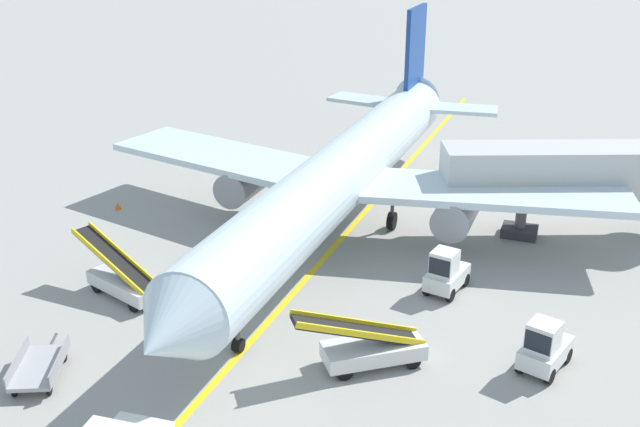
{
  "coord_description": "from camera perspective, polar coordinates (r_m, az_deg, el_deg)",
  "views": [
    {
      "loc": [
        10.82,
        -20.65,
        15.96
      ],
      "look_at": [
        -0.47,
        9.63,
        2.5
      ],
      "focal_mm": 41.54,
      "sensor_mm": 36.0,
      "label": 1
    }
  ],
  "objects": [
    {
      "name": "ground_plane",
      "position": [
        28.25,
        -6.08,
        -11.93
      ],
      "size": [
        300.0,
        300.0,
        0.0
      ],
      "primitive_type": "plane",
      "color": "#9E9B93"
    },
    {
      "name": "taxi_line_yellow",
      "position": [
        32.25,
        -2.9,
        -7.07
      ],
      "size": [
        1.73,
        79.99,
        0.01
      ],
      "primitive_type": "cube",
      "rotation": [
        0.0,
        0.0,
        -0.02
      ],
      "color": "yellow",
      "rests_on": "ground"
    },
    {
      "name": "airliner",
      "position": [
        37.79,
        1.89,
        3.22
      ],
      "size": [
        28.61,
        35.25,
        10.1
      ],
      "color": "silver",
      "rests_on": "ground"
    },
    {
      "name": "jet_bridge",
      "position": [
        39.85,
        19.94,
        3.07
      ],
      "size": [
        12.96,
        7.09,
        4.85
      ],
      "color": "beige",
      "rests_on": "ground"
    },
    {
      "name": "baggage_tug_near_wing",
      "position": [
        33.35,
        9.68,
        -4.53
      ],
      "size": [
        1.76,
        2.62,
        2.1
      ],
      "color": "silver",
      "rests_on": "ground"
    },
    {
      "name": "baggage_tug_by_cargo_door",
      "position": [
        28.88,
        16.91,
        -9.86
      ],
      "size": [
        1.96,
        2.68,
        2.1
      ],
      "color": "silver",
      "rests_on": "ground"
    },
    {
      "name": "belt_loader_forward_hold",
      "position": [
        28.05,
        3.92,
        -10.21
      ],
      "size": [
        4.77,
        3.96,
        2.59
      ],
      "color": "silver",
      "rests_on": "ground"
    },
    {
      "name": "belt_loader_aft_hold",
      "position": [
        33.77,
        -14.86,
        -4.93
      ],
      "size": [
        5.14,
        2.83,
        2.59
      ],
      "color": "silver",
      "rests_on": "ground"
    },
    {
      "name": "baggage_cart_loaded",
      "position": [
        29.32,
        -20.81,
        -10.96
      ],
      "size": [
        2.57,
        3.75,
        0.94
      ],
      "color": "#A5A5A8",
      "rests_on": "ground"
    },
    {
      "name": "ground_crew_marshaller",
      "position": [
        36.09,
        -6.78,
        -2.2
      ],
      "size": [
        0.36,
        0.24,
        1.7
      ],
      "color": "#26262D",
      "rests_on": "ground"
    },
    {
      "name": "safety_cone_nose_right",
      "position": [
        31.23,
        -9.9,
        -8.02
      ],
      "size": [
        0.36,
        0.36,
        0.44
      ],
      "primitive_type": "cone",
      "color": "orange",
      "rests_on": "ground"
    },
    {
      "name": "safety_cone_wingtip_left",
      "position": [
        43.52,
        -15.31,
        0.57
      ],
      "size": [
        0.36,
        0.36,
        0.44
      ],
      "primitive_type": "cone",
      "color": "orange",
      "rests_on": "ground"
    }
  ]
}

